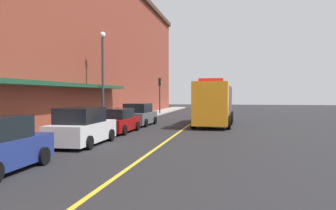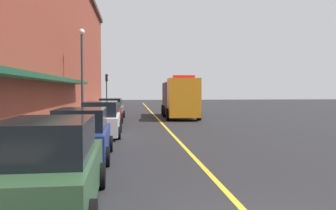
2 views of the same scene
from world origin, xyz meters
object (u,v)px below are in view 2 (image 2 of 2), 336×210
parked_car_2 (101,120)px  parked_car_4 (111,109)px  parked_car_1 (82,136)px  utility_truck (179,98)px  parking_meter_1 (76,115)px  parking_meter_0 (44,129)px  parked_car_3 (108,115)px  parking_meter_2 (93,107)px  traffic_light_near (107,84)px  parked_car_0 (49,168)px  street_lamp_left (82,64)px

parked_car_2 → parked_car_4: bearing=-0.1°
parked_car_1 → utility_truck: bearing=-19.3°
parking_meter_1 → utility_truck: bearing=56.2°
parking_meter_0 → parking_meter_1: (0.00, 7.04, 0.00)m
parking_meter_0 → parked_car_4: bearing=85.2°
parked_car_3 → utility_truck: 8.86m
utility_truck → parked_car_2: bearing=-24.5°
parked_car_4 → parking_meter_2: size_ratio=3.40×
parking_meter_1 → traffic_light_near: 24.59m
parking_meter_2 → traffic_light_near: 15.87m
utility_truck → parked_car_4: bearing=-76.8°
parked_car_1 → parked_car_3: (0.13, 11.75, -0.10)m
parked_car_2 → parking_meter_0: bearing=165.8°
parked_car_0 → street_lamp_left: street_lamp_left is taller
utility_truck → street_lamp_left: street_lamp_left is taller
traffic_light_near → parking_meter_2: bearing=-90.2°
parked_car_0 → parked_car_2: parked_car_0 is taller
parked_car_1 → parked_car_2: size_ratio=0.90×
parked_car_2 → traffic_light_near: 25.62m
street_lamp_left → traffic_light_near: bearing=87.8°
parked_car_3 → parked_car_4: 5.31m
utility_truck → parking_meter_2: utility_truck is taller
parking_meter_0 → street_lamp_left: 14.70m
street_lamp_left → parked_car_0: bearing=-84.2°
parking_meter_2 → parked_car_2: bearing=-81.3°
parked_car_1 → parked_car_2: 6.27m
parking_meter_2 → street_lamp_left: bearing=-111.7°
parking_meter_1 → street_lamp_left: size_ratio=0.19×
street_lamp_left → parked_car_2: bearing=-75.8°
parking_meter_2 → traffic_light_near: bearing=89.8°
parking_meter_0 → parking_meter_2: 15.81m
parked_car_2 → parked_car_4: 10.78m
parked_car_4 → parking_meter_2: parked_car_4 is taller
parked_car_4 → parking_meter_0: bearing=176.9°
parked_car_3 → parking_meter_0: size_ratio=3.40×
parking_meter_2 → utility_truck: bearing=17.0°
parked_car_2 → parking_meter_1: parked_car_2 is taller
parked_car_1 → parking_meter_0: size_ratio=3.23×
parking_meter_1 → parked_car_0: bearing=-83.6°
parked_car_1 → parking_meter_2: 16.07m
parked_car_0 → parked_car_1: (-0.07, 5.32, -0.03)m
parking_meter_0 → parking_meter_2: (0.00, 15.81, 0.00)m
parking_meter_1 → traffic_light_near: size_ratio=0.31×
parked_car_2 → parking_meter_1: (-1.49, 0.98, 0.20)m
parked_car_0 → parked_car_4: 22.37m
parked_car_2 → street_lamp_left: 9.20m
parking_meter_0 → parking_meter_1: 7.04m
parking_meter_2 → street_lamp_left: 3.71m
parked_car_4 → parking_meter_2: bearing=127.8°
parked_car_2 → parking_meter_2: (-1.49, 9.75, 0.20)m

